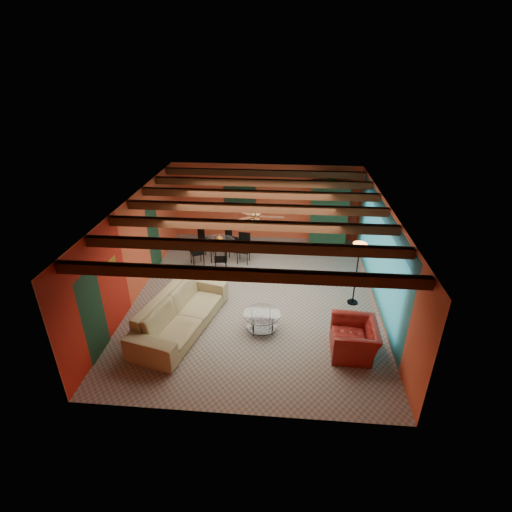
# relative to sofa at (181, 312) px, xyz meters

# --- Properties ---
(room) EXTENTS (6.52, 8.01, 2.71)m
(room) POSITION_rel_sofa_xyz_m (1.66, 1.65, 1.92)
(room) COLOR gray
(room) RESTS_ON ground
(sofa) EXTENTS (1.90, 3.23, 0.88)m
(sofa) POSITION_rel_sofa_xyz_m (0.00, 0.00, 0.00)
(sofa) COLOR tan
(sofa) RESTS_ON ground
(armchair) EXTENTS (1.02, 1.16, 0.73)m
(armchair) POSITION_rel_sofa_xyz_m (4.03, -0.53, -0.08)
(armchair) COLOR maroon
(armchair) RESTS_ON ground
(coffee_table) EXTENTS (1.04, 1.04, 0.46)m
(coffee_table) POSITION_rel_sofa_xyz_m (1.94, 0.10, -0.21)
(coffee_table) COLOR silver
(coffee_table) RESTS_ON ground
(dining_table) EXTENTS (2.11, 2.11, 0.98)m
(dining_table) POSITION_rel_sofa_xyz_m (0.33, 3.60, 0.05)
(dining_table) COLOR silver
(dining_table) RESTS_ON ground
(armoire) EXTENTS (1.35, 0.94, 2.16)m
(armoire) POSITION_rel_sofa_xyz_m (3.86, 5.24, 0.64)
(armoire) COLOR brown
(armoire) RESTS_ON ground
(floor_lamp) EXTENTS (0.41, 0.41, 1.77)m
(floor_lamp) POSITION_rel_sofa_xyz_m (4.30, 1.45, 0.44)
(floor_lamp) COLOR black
(floor_lamp) RESTS_ON ground
(ceiling_fan) EXTENTS (1.50, 1.50, 0.44)m
(ceiling_fan) POSITION_rel_sofa_xyz_m (1.66, 1.54, 1.92)
(ceiling_fan) COLOR #472614
(ceiling_fan) RESTS_ON ceiling
(painting) EXTENTS (1.05, 0.03, 0.65)m
(painting) POSITION_rel_sofa_xyz_m (0.76, 5.50, 1.21)
(painting) COLOR black
(painting) RESTS_ON wall_back
(potted_plant) EXTENTS (0.46, 0.42, 0.43)m
(potted_plant) POSITION_rel_sofa_xyz_m (3.86, 5.24, 1.93)
(potted_plant) COLOR #26661E
(potted_plant) RESTS_ON armoire
(vase) EXTENTS (0.23, 0.23, 0.20)m
(vase) POSITION_rel_sofa_xyz_m (0.33, 3.60, 0.64)
(vase) COLOR orange
(vase) RESTS_ON dining_table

